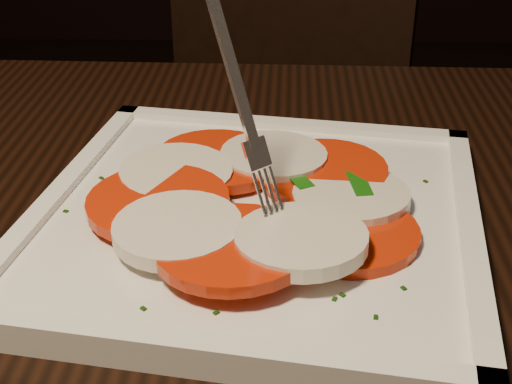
{
  "coord_description": "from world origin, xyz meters",
  "views": [
    {
      "loc": [
        -0.13,
        -0.28,
        1.02
      ],
      "look_at": [
        -0.14,
        0.15,
        0.78
      ],
      "focal_mm": 50.0,
      "sensor_mm": 36.0,
      "label": 1
    }
  ],
  "objects_px": {
    "table": "(282,380)",
    "plate": "(256,220)",
    "chair": "(270,126)",
    "fork": "(230,88)"
  },
  "relations": [
    {
      "from": "table",
      "to": "plate",
      "type": "bearing_deg",
      "value": 112.6
    },
    {
      "from": "fork",
      "to": "table",
      "type": "bearing_deg",
      "value": -91.82
    },
    {
      "from": "table",
      "to": "plate",
      "type": "distance_m",
      "value": 0.12
    },
    {
      "from": "table",
      "to": "plate",
      "type": "relative_size",
      "value": 3.99
    },
    {
      "from": "table",
      "to": "chair",
      "type": "xyz_separation_m",
      "value": [
        -0.01,
        0.71,
        -0.12
      ]
    },
    {
      "from": "chair",
      "to": "fork",
      "type": "bearing_deg",
      "value": -74.5
    },
    {
      "from": "chair",
      "to": "fork",
      "type": "relative_size",
      "value": 6.48
    },
    {
      "from": "table",
      "to": "plate",
      "type": "xyz_separation_m",
      "value": [
        -0.02,
        0.05,
        0.11
      ]
    },
    {
      "from": "chair",
      "to": "plate",
      "type": "bearing_deg",
      "value": -73.1
    },
    {
      "from": "table",
      "to": "chair",
      "type": "height_order",
      "value": "chair"
    }
  ]
}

